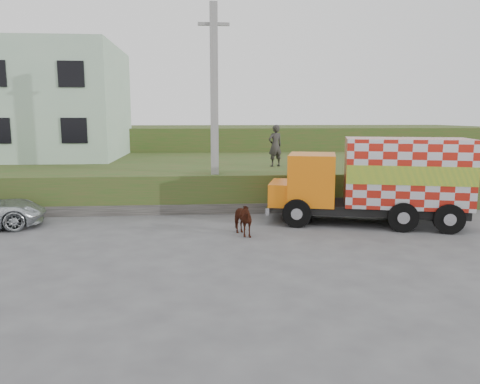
{
  "coord_description": "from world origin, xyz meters",
  "views": [
    {
      "loc": [
        -1.51,
        -13.82,
        3.76
      ],
      "look_at": [
        -0.27,
        1.32,
        1.3
      ],
      "focal_mm": 35.0,
      "sensor_mm": 36.0,
      "label": 1
    }
  ],
  "objects": [
    {
      "name": "building",
      "position": [
        -11.0,
        13.0,
        4.5
      ],
      "size": [
        10.0,
        8.0,
        6.0
      ],
      "primitive_type": "cube",
      "color": "#ACC9AD",
      "rests_on": "embankment"
    },
    {
      "name": "pedestrian",
      "position": [
        1.82,
        7.24,
        2.45
      ],
      "size": [
        0.81,
        0.69,
        1.89
      ],
      "primitive_type": "imported",
      "rotation": [
        0.0,
        0.0,
        3.54
      ],
      "color": "#302C2A",
      "rests_on": "embankment"
    },
    {
      "name": "utility_pole",
      "position": [
        -1.0,
        4.6,
        4.08
      ],
      "size": [
        1.2,
        0.3,
        8.0
      ],
      "color": "gray",
      "rests_on": "ground"
    },
    {
      "name": "embankment_far",
      "position": [
        0.0,
        22.0,
        1.5
      ],
      "size": [
        40.0,
        12.0,
        3.0
      ],
      "primitive_type": "cube",
      "color": "#2A541C",
      "rests_on": "ground"
    },
    {
      "name": "retaining_strip",
      "position": [
        -2.0,
        4.2,
        0.2
      ],
      "size": [
        16.0,
        0.5,
        0.4
      ],
      "primitive_type": "cube",
      "color": "#595651",
      "rests_on": "ground"
    },
    {
      "name": "cargo_truck",
      "position": [
        4.62,
        1.9,
        1.56
      ],
      "size": [
        7.1,
        3.82,
        3.02
      ],
      "rotation": [
        0.0,
        0.0,
        -0.26
      ],
      "color": "black",
      "rests_on": "ground"
    },
    {
      "name": "ground",
      "position": [
        0.0,
        0.0,
        0.0
      ],
      "size": [
        120.0,
        120.0,
        0.0
      ],
      "primitive_type": "plane",
      "color": "#474749",
      "rests_on": "ground"
    },
    {
      "name": "cow",
      "position": [
        -0.31,
        0.68,
        0.54
      ],
      "size": [
        1.0,
        1.39,
        1.07
      ],
      "primitive_type": "imported",
      "rotation": [
        0.0,
        0.0,
        0.37
      ],
      "color": "black",
      "rests_on": "ground"
    },
    {
      "name": "embankment",
      "position": [
        0.0,
        10.0,
        0.75
      ],
      "size": [
        40.0,
        12.0,
        1.5
      ],
      "primitive_type": "cube",
      "color": "#2A541C",
      "rests_on": "ground"
    }
  ]
}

